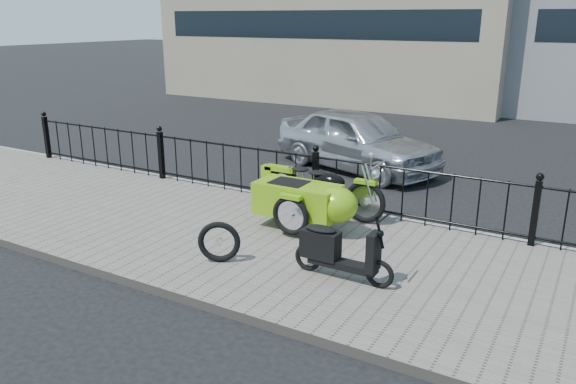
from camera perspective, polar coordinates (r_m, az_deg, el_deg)
The scene contains 8 objects.
ground at distance 8.74m, azimuth -1.19°, elevation -4.52°, with size 120.00×120.00×0.00m, color black.
sidewalk at distance 8.33m, azimuth -2.99°, elevation -5.24°, with size 30.00×3.80×0.12m, color #6A6159.
curb at distance 9.90m, azimuth 3.13°, elevation -1.51°, with size 30.00×0.10×0.12m, color gray.
iron_fence at distance 9.62m, azimuth 2.81°, elevation 1.23°, with size 14.11×0.11×1.08m.
motorcycle_sidecar at distance 8.61m, azimuth 2.46°, elevation -0.66°, with size 2.28×1.48×0.98m.
scooter at distance 7.04m, azimuth 4.90°, elevation -5.99°, with size 1.34×0.39×0.91m.
spare_tire at distance 7.52m, azimuth -7.01°, elevation -5.06°, with size 0.57×0.57×0.08m, color black.
sedan_car at distance 12.52m, azimuth 7.01°, elevation 5.31°, with size 1.59×3.95×1.35m, color silver.
Camera 1 is at (4.23, -6.93, 3.25)m, focal length 35.00 mm.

